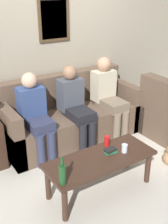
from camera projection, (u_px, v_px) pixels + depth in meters
name	position (u px, v px, depth m)	size (l,w,h in m)	color
ground_plane	(88.00, 151.00, 3.97)	(16.00, 16.00, 0.00)	beige
wall_back	(54.00, 48.00, 4.14)	(9.00, 0.08, 2.60)	#9E937F
couch_main	(70.00, 117.00, 4.21)	(2.05, 0.82, 0.95)	brown
coffee_table	(100.00, 162.00, 3.08)	(1.24, 0.49, 0.44)	#382319
wine_bottle	(63.00, 174.00, 2.61)	(0.07, 0.07, 0.29)	#19421E
drinking_glass	(125.00, 148.00, 3.13)	(0.07, 0.07, 0.09)	silver
book_stack	(110.00, 151.00, 3.14)	(0.15, 0.11, 0.05)	#237547
soda_can	(107.00, 141.00, 3.26)	(0.07, 0.07, 0.12)	red
person_left	(35.00, 113.00, 3.63)	(0.34, 0.57, 1.15)	#2D334C
person_middle	(75.00, 104.00, 3.92)	(0.34, 0.62, 1.15)	black
person_right	(108.00, 93.00, 4.23)	(0.34, 0.63, 1.18)	#756651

